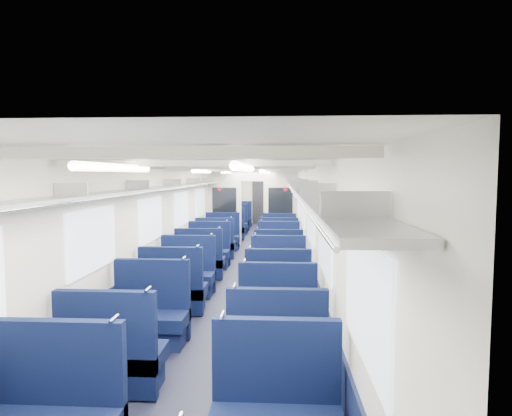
# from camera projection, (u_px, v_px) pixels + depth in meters

# --- Properties ---
(floor) EXTENTS (2.80, 18.00, 0.01)m
(floor) POSITION_uv_depth(u_px,v_px,m) (244.00, 266.00, 10.28)
(floor) COLOR black
(floor) RESTS_ON ground
(ceiling) EXTENTS (2.80, 18.00, 0.01)m
(ceiling) POSITION_uv_depth(u_px,v_px,m) (244.00, 168.00, 10.10)
(ceiling) COLOR white
(ceiling) RESTS_ON wall_left
(wall_left) EXTENTS (0.02, 18.00, 2.35)m
(wall_left) POSITION_uv_depth(u_px,v_px,m) (187.00, 217.00, 10.27)
(wall_left) COLOR silver
(wall_left) RESTS_ON floor
(dado_left) EXTENTS (0.03, 17.90, 0.70)m
(dado_left) POSITION_uv_depth(u_px,v_px,m) (188.00, 251.00, 10.33)
(dado_left) COLOR #0F1634
(dado_left) RESTS_ON floor
(wall_right) EXTENTS (0.02, 18.00, 2.35)m
(wall_right) POSITION_uv_depth(u_px,v_px,m) (303.00, 218.00, 10.11)
(wall_right) COLOR silver
(wall_right) RESTS_ON floor
(dado_right) EXTENTS (0.03, 17.90, 0.70)m
(dado_right) POSITION_uv_depth(u_px,v_px,m) (302.00, 252.00, 10.17)
(dado_right) COLOR #0F1634
(dado_right) RESTS_ON floor
(wall_far) EXTENTS (2.80, 0.02, 2.35)m
(wall_far) POSITION_uv_depth(u_px,v_px,m) (261.00, 197.00, 19.15)
(wall_far) COLOR silver
(wall_far) RESTS_ON floor
(luggage_rack_left) EXTENTS (0.36, 17.40, 0.18)m
(luggage_rack_left) POSITION_uv_depth(u_px,v_px,m) (194.00, 184.00, 10.19)
(luggage_rack_left) COLOR #B2B5BA
(luggage_rack_left) RESTS_ON wall_left
(luggage_rack_right) EXTENTS (0.36, 17.40, 0.18)m
(luggage_rack_right) POSITION_uv_depth(u_px,v_px,m) (295.00, 184.00, 10.06)
(luggage_rack_right) COLOR #B2B5BA
(luggage_rack_right) RESTS_ON wall_right
(windows) EXTENTS (2.78, 15.60, 0.75)m
(windows) POSITION_uv_depth(u_px,v_px,m) (242.00, 209.00, 9.71)
(windows) COLOR white
(windows) RESTS_ON wall_left
(ceiling_fittings) EXTENTS (2.70, 16.06, 0.11)m
(ceiling_fittings) POSITION_uv_depth(u_px,v_px,m) (243.00, 171.00, 9.84)
(ceiling_fittings) COLOR silver
(ceiling_fittings) RESTS_ON ceiling
(end_door) EXTENTS (0.75, 0.06, 2.00)m
(end_door) POSITION_uv_depth(u_px,v_px,m) (261.00, 201.00, 19.10)
(end_door) COLOR black
(end_door) RESTS_ON floor
(bulkhead) EXTENTS (2.80, 0.10, 2.35)m
(bulkhead) POSITION_uv_depth(u_px,v_px,m) (252.00, 206.00, 13.25)
(bulkhead) COLOR silver
(bulkhead) RESTS_ON floor
(seat_4) EXTENTS (1.00, 0.55, 1.12)m
(seat_4) POSITION_uv_depth(u_px,v_px,m) (112.00, 359.00, 4.27)
(seat_4) COLOR #0D173E
(seat_4) RESTS_ON floor
(seat_5) EXTENTS (1.00, 0.55, 1.12)m
(seat_5) POSITION_uv_depth(u_px,v_px,m) (277.00, 356.00, 4.35)
(seat_5) COLOR #0D173E
(seat_5) RESTS_ON floor
(seat_6) EXTENTS (1.00, 0.55, 1.12)m
(seat_6) POSITION_uv_depth(u_px,v_px,m) (150.00, 318.00, 5.51)
(seat_6) COLOR #0D173E
(seat_6) RESTS_ON floor
(seat_7) EXTENTS (1.00, 0.55, 1.12)m
(seat_7) POSITION_uv_depth(u_px,v_px,m) (277.00, 324.00, 5.30)
(seat_7) COLOR #0D173E
(seat_7) RESTS_ON floor
(seat_8) EXTENTS (1.00, 0.55, 1.12)m
(seat_8) POSITION_uv_depth(u_px,v_px,m) (173.00, 292.00, 6.73)
(seat_8) COLOR #0D173E
(seat_8) RESTS_ON floor
(seat_9) EXTENTS (1.00, 0.55, 1.12)m
(seat_9) POSITION_uv_depth(u_px,v_px,m) (278.00, 295.00, 6.56)
(seat_9) COLOR #0D173E
(seat_9) RESTS_ON floor
(seat_10) EXTENTS (1.00, 0.55, 1.12)m
(seat_10) POSITION_uv_depth(u_px,v_px,m) (187.00, 277.00, 7.73)
(seat_10) COLOR #0D173E
(seat_10) RESTS_ON floor
(seat_11) EXTENTS (1.00, 0.55, 1.12)m
(seat_11) POSITION_uv_depth(u_px,v_px,m) (278.00, 277.00, 7.69)
(seat_11) COLOR #0D173E
(seat_11) RESTS_ON floor
(seat_12) EXTENTS (1.00, 0.55, 1.12)m
(seat_12) POSITION_uv_depth(u_px,v_px,m) (200.00, 262.00, 8.98)
(seat_12) COLOR #0D173E
(seat_12) RESTS_ON floor
(seat_13) EXTENTS (1.00, 0.55, 1.12)m
(seat_13) POSITION_uv_depth(u_px,v_px,m) (278.00, 264.00, 8.83)
(seat_13) COLOR #0D173E
(seat_13) RESTS_ON floor
(seat_14) EXTENTS (1.00, 0.55, 1.12)m
(seat_14) POSITION_uv_depth(u_px,v_px,m) (209.00, 253.00, 10.06)
(seat_14) COLOR #0D173E
(seat_14) RESTS_ON floor
(seat_15) EXTENTS (1.00, 0.55, 1.12)m
(seat_15) POSITION_uv_depth(u_px,v_px,m) (279.00, 253.00, 10.06)
(seat_15) COLOR #0D173E
(seat_15) RESTS_ON floor
(seat_16) EXTENTS (1.00, 0.55, 1.12)m
(seat_16) POSITION_uv_depth(u_px,v_px,m) (216.00, 245.00, 11.15)
(seat_16) COLOR #0D173E
(seat_16) RESTS_ON floor
(seat_17) EXTENTS (1.00, 0.55, 1.12)m
(seat_17) POSITION_uv_depth(u_px,v_px,m) (279.00, 245.00, 11.20)
(seat_17) COLOR #0D173E
(seat_17) RESTS_ON floor
(seat_18) EXTENTS (1.00, 0.55, 1.12)m
(seat_18) POSITION_uv_depth(u_px,v_px,m) (222.00, 238.00, 12.43)
(seat_18) COLOR #0D173E
(seat_18) RESTS_ON floor
(seat_19) EXTENTS (1.00, 0.55, 1.12)m
(seat_19) POSITION_uv_depth(u_px,v_px,m) (279.00, 240.00, 12.16)
(seat_19) COLOR #0D173E
(seat_19) RESTS_ON floor
(seat_20) EXTENTS (1.00, 0.55, 1.12)m
(seat_20) POSITION_uv_depth(u_px,v_px,m) (230.00, 230.00, 14.38)
(seat_20) COLOR #0D173E
(seat_20) RESTS_ON floor
(seat_21) EXTENTS (1.00, 0.55, 1.12)m
(seat_21) POSITION_uv_depth(u_px,v_px,m) (279.00, 230.00, 14.31)
(seat_21) COLOR #0D173E
(seat_21) RESTS_ON floor
(seat_22) EXTENTS (1.00, 0.55, 1.12)m
(seat_22) POSITION_uv_depth(u_px,v_px,m) (234.00, 225.00, 15.62)
(seat_22) COLOR #0D173E
(seat_22) RESTS_ON floor
(seat_23) EXTENTS (1.00, 0.55, 1.12)m
(seat_23) POSITION_uv_depth(u_px,v_px,m) (279.00, 226.00, 15.51)
(seat_23) COLOR #0D173E
(seat_23) RESTS_ON floor
(seat_24) EXTENTS (1.00, 0.55, 1.12)m
(seat_24) POSITION_uv_depth(u_px,v_px,m) (237.00, 222.00, 16.76)
(seat_24) COLOR #0D173E
(seat_24) RESTS_ON floor
(seat_25) EXTENTS (1.00, 0.55, 1.12)m
(seat_25) POSITION_uv_depth(u_px,v_px,m) (279.00, 222.00, 16.69)
(seat_25) COLOR #0D173E
(seat_25) RESTS_ON floor
(seat_26) EXTENTS (1.00, 0.55, 1.12)m
(seat_26) POSITION_uv_depth(u_px,v_px,m) (240.00, 219.00, 17.80)
(seat_26) COLOR #0D173E
(seat_26) RESTS_ON floor
(seat_27) EXTENTS (1.00, 0.55, 1.12)m
(seat_27) POSITION_uv_depth(u_px,v_px,m) (279.00, 219.00, 17.78)
(seat_27) COLOR #0D173E
(seat_27) RESTS_ON floor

